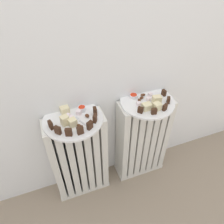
% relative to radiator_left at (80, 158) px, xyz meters
% --- Properties ---
extents(ground_plane, '(6.00, 6.00, 0.00)m').
position_rel_radiator_left_xyz_m(ground_plane, '(0.21, -0.28, -0.31)').
color(ground_plane, gray).
extents(radiator_left, '(0.34, 0.14, 0.63)m').
position_rel_radiator_left_xyz_m(radiator_left, '(0.00, 0.00, 0.00)').
color(radiator_left, silver).
rests_on(radiator_left, ground_plane).
extents(radiator_right, '(0.34, 0.14, 0.63)m').
position_rel_radiator_left_xyz_m(radiator_right, '(0.43, 0.00, 0.00)').
color(radiator_right, silver).
rests_on(radiator_right, ground_plane).
extents(plate_left, '(0.31, 0.31, 0.01)m').
position_rel_radiator_left_xyz_m(plate_left, '(-0.00, 0.00, 0.32)').
color(plate_left, white).
rests_on(plate_left, radiator_left).
extents(plate_right, '(0.31, 0.31, 0.01)m').
position_rel_radiator_left_xyz_m(plate_right, '(0.43, 0.00, 0.32)').
color(plate_right, white).
rests_on(plate_right, radiator_right).
extents(dark_cake_slice_left_0, '(0.02, 0.03, 0.04)m').
position_rel_radiator_left_xyz_m(dark_cake_slice_left_0, '(-0.11, -0.03, 0.35)').
color(dark_cake_slice_left_0, '#382114').
rests_on(dark_cake_slice_left_0, plate_left).
extents(dark_cake_slice_left_1, '(0.03, 0.03, 0.04)m').
position_rel_radiator_left_xyz_m(dark_cake_slice_left_1, '(-0.09, -0.08, 0.35)').
color(dark_cake_slice_left_1, '#382114').
rests_on(dark_cake_slice_left_1, plate_left).
extents(dark_cake_slice_left_2, '(0.03, 0.03, 0.04)m').
position_rel_radiator_left_xyz_m(dark_cake_slice_left_2, '(-0.04, -0.11, 0.35)').
color(dark_cake_slice_left_2, '#382114').
rests_on(dark_cake_slice_left_2, plate_left).
extents(dark_cake_slice_left_3, '(0.03, 0.02, 0.04)m').
position_rel_radiator_left_xyz_m(dark_cake_slice_left_3, '(0.01, -0.12, 0.35)').
color(dark_cake_slice_left_3, '#382114').
rests_on(dark_cake_slice_left_3, plate_left).
extents(dark_cake_slice_left_4, '(0.03, 0.03, 0.04)m').
position_rel_radiator_left_xyz_m(dark_cake_slice_left_4, '(0.06, -0.10, 0.35)').
color(dark_cake_slice_left_4, '#382114').
rests_on(dark_cake_slice_left_4, plate_left).
extents(dark_cake_slice_left_5, '(0.03, 0.03, 0.04)m').
position_rel_radiator_left_xyz_m(dark_cake_slice_left_5, '(0.10, -0.06, 0.35)').
color(dark_cake_slice_left_5, '#382114').
rests_on(dark_cake_slice_left_5, plate_left).
extents(dark_cake_slice_left_6, '(0.02, 0.03, 0.04)m').
position_rel_radiator_left_xyz_m(dark_cake_slice_left_6, '(0.12, -0.01, 0.35)').
color(dark_cake_slice_left_6, '#382114').
rests_on(dark_cake_slice_left_6, plate_left).
extents(marble_cake_slice_left_0, '(0.05, 0.04, 0.04)m').
position_rel_radiator_left_xyz_m(marble_cake_slice_left_0, '(-0.03, 0.06, 0.35)').
color(marble_cake_slice_left_0, beige).
rests_on(marble_cake_slice_left_0, plate_left).
extents(marble_cake_slice_left_1, '(0.05, 0.04, 0.04)m').
position_rel_radiator_left_xyz_m(marble_cake_slice_left_1, '(-0.01, -0.05, 0.35)').
color(marble_cake_slice_left_1, beige).
rests_on(marble_cake_slice_left_1, plate_left).
extents(marble_cake_slice_left_2, '(0.05, 0.04, 0.05)m').
position_rel_radiator_left_xyz_m(marble_cake_slice_left_2, '(-0.04, -0.03, 0.36)').
color(marble_cake_slice_left_2, beige).
rests_on(marble_cake_slice_left_2, plate_left).
extents(turkish_delight_left_0, '(0.03, 0.03, 0.02)m').
position_rel_radiator_left_xyz_m(turkish_delight_left_0, '(-0.02, 0.02, 0.34)').
color(turkish_delight_left_0, white).
rests_on(turkish_delight_left_0, plate_left).
extents(turkish_delight_left_1, '(0.03, 0.03, 0.02)m').
position_rel_radiator_left_xyz_m(turkish_delight_left_1, '(0.04, 0.02, 0.34)').
color(turkish_delight_left_1, white).
rests_on(turkish_delight_left_1, plate_left).
extents(turkish_delight_left_2, '(0.04, 0.04, 0.03)m').
position_rel_radiator_left_xyz_m(turkish_delight_left_2, '(-0.01, -0.01, 0.34)').
color(turkish_delight_left_2, white).
rests_on(turkish_delight_left_2, plate_left).
extents(medjool_date_left_0, '(0.03, 0.03, 0.02)m').
position_rel_radiator_left_xyz_m(medjool_date_left_0, '(0.07, -0.01, 0.34)').
color(medjool_date_left_0, '#4C2814').
rests_on(medjool_date_left_0, plate_left).
extents(medjool_date_left_1, '(0.03, 0.03, 0.02)m').
position_rel_radiator_left_xyz_m(medjool_date_left_1, '(0.02, -0.07, 0.34)').
color(medjool_date_left_1, '#4C2814').
rests_on(medjool_date_left_1, plate_left).
extents(jam_bowl_left, '(0.04, 0.04, 0.03)m').
position_rel_radiator_left_xyz_m(jam_bowl_left, '(0.06, 0.04, 0.35)').
color(jam_bowl_left, white).
rests_on(jam_bowl_left, plate_left).
extents(dark_cake_slice_right_0, '(0.03, 0.03, 0.04)m').
position_rel_radiator_left_xyz_m(dark_cake_slice_right_0, '(0.34, -0.08, 0.35)').
color(dark_cake_slice_right_0, '#382114').
rests_on(dark_cake_slice_right_0, plate_right).
extents(dark_cake_slice_right_1, '(0.03, 0.02, 0.04)m').
position_rel_radiator_left_xyz_m(dark_cake_slice_right_1, '(0.41, -0.11, 0.35)').
color(dark_cake_slice_right_1, '#382114').
rests_on(dark_cake_slice_right_1, plate_right).
extents(dark_cake_slice_right_2, '(0.03, 0.03, 0.04)m').
position_rel_radiator_left_xyz_m(dark_cake_slice_right_2, '(0.48, -0.10, 0.35)').
color(dark_cake_slice_right_2, '#382114').
rests_on(dark_cake_slice_right_2, plate_right).
extents(dark_cake_slice_right_3, '(0.03, 0.03, 0.04)m').
position_rel_radiator_left_xyz_m(dark_cake_slice_right_3, '(0.53, -0.06, 0.35)').
color(dark_cake_slice_right_3, '#382114').
rests_on(dark_cake_slice_right_3, plate_right).
extents(dark_cake_slice_right_4, '(0.02, 0.03, 0.04)m').
position_rel_radiator_left_xyz_m(dark_cake_slice_right_4, '(0.54, 0.01, 0.35)').
color(dark_cake_slice_right_4, '#382114').
rests_on(dark_cake_slice_right_4, plate_right).
extents(marble_cake_slice_right_0, '(0.05, 0.04, 0.05)m').
position_rel_radiator_left_xyz_m(marble_cake_slice_right_0, '(0.46, -0.04, 0.35)').
color(marble_cake_slice_right_0, beige).
rests_on(marble_cake_slice_right_0, plate_right).
extents(marble_cake_slice_right_1, '(0.05, 0.04, 0.04)m').
position_rel_radiator_left_xyz_m(marble_cake_slice_right_1, '(0.39, -0.06, 0.35)').
color(marble_cake_slice_right_1, beige).
rests_on(marble_cake_slice_right_1, plate_right).
extents(marble_cake_slice_right_2, '(0.04, 0.04, 0.04)m').
position_rel_radiator_left_xyz_m(marble_cake_slice_right_2, '(0.44, -0.08, 0.35)').
color(marble_cake_slice_right_2, beige).
rests_on(marble_cake_slice_right_2, plate_right).
extents(turkish_delight_right_0, '(0.03, 0.03, 0.02)m').
position_rel_radiator_left_xyz_m(turkish_delight_right_0, '(0.46, 0.04, 0.34)').
color(turkish_delight_right_0, white).
rests_on(turkish_delight_right_0, plate_right).
extents(turkish_delight_right_1, '(0.02, 0.02, 0.02)m').
position_rel_radiator_left_xyz_m(turkish_delight_right_1, '(0.48, 0.00, 0.34)').
color(turkish_delight_right_1, white).
rests_on(turkish_delight_right_1, plate_right).
extents(turkish_delight_right_2, '(0.03, 0.03, 0.02)m').
position_rel_radiator_left_xyz_m(turkish_delight_right_2, '(0.43, -0.00, 0.34)').
color(turkish_delight_right_2, white).
rests_on(turkish_delight_right_2, plate_right).
extents(turkish_delight_right_3, '(0.02, 0.02, 0.02)m').
position_rel_radiator_left_xyz_m(turkish_delight_right_3, '(0.36, -0.02, 0.34)').
color(turkish_delight_right_3, white).
rests_on(turkish_delight_right_3, plate_right).
extents(medjool_date_right_0, '(0.02, 0.02, 0.02)m').
position_rel_radiator_left_xyz_m(medjool_date_right_0, '(0.38, 0.01, 0.34)').
color(medjool_date_right_0, '#4C2814').
rests_on(medjool_date_right_0, plate_right).
extents(medjool_date_right_1, '(0.03, 0.02, 0.02)m').
position_rel_radiator_left_xyz_m(medjool_date_right_1, '(0.41, 0.09, 0.34)').
color(medjool_date_right_1, '#4C2814').
rests_on(medjool_date_right_1, plate_right).
extents(medjool_date_right_2, '(0.03, 0.02, 0.01)m').
position_rel_radiator_left_xyz_m(medjool_date_right_2, '(0.40, 0.03, 0.34)').
color(medjool_date_right_2, '#4C2814').
rests_on(medjool_date_right_2, plate_right).
extents(medjool_date_right_3, '(0.03, 0.02, 0.02)m').
position_rel_radiator_left_xyz_m(medjool_date_right_3, '(0.42, 0.05, 0.34)').
color(medjool_date_right_3, '#4C2814').
rests_on(medjool_date_right_3, plate_right).
extents(jam_bowl_right, '(0.05, 0.05, 0.02)m').
position_rel_radiator_left_xyz_m(jam_bowl_right, '(0.37, 0.06, 0.34)').
color(jam_bowl_right, white).
rests_on(jam_bowl_right, plate_right).
extents(fork, '(0.06, 0.10, 0.00)m').
position_rel_radiator_left_xyz_m(fork, '(0.03, -0.04, 0.33)').
color(fork, silver).
rests_on(fork, plate_left).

